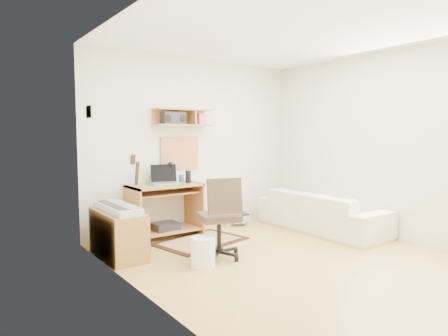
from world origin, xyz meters
TOP-DOWN VIEW (x-y plane):
  - floor at (0.00, 0.00)m, footprint 3.60×4.00m
  - ceiling at (0.00, 0.00)m, footprint 3.60×4.00m
  - back_wall at (0.00, 2.00)m, footprint 3.60×0.01m
  - left_wall at (-1.80, 0.00)m, footprint 0.01×4.00m
  - right_wall at (1.80, 0.00)m, footprint 0.01×4.00m
  - wall_shelf at (-0.30, 1.88)m, footprint 0.90×0.25m
  - cork_board at (-0.30, 1.98)m, footprint 0.64×0.03m
  - wall_photo at (-1.79, 1.50)m, footprint 0.02×0.20m
  - desk at (-0.69, 1.73)m, footprint 1.00×0.55m
  - laptop at (-0.69, 1.71)m, footprint 0.45×0.45m
  - speaker at (-0.34, 1.68)m, footprint 0.08×0.08m
  - desk_lamp at (-0.50, 1.87)m, footprint 0.10×0.10m
  - pencil_cup at (-0.36, 1.83)m, footprint 0.08×0.08m
  - boombox at (-0.47, 1.87)m, footprint 0.35×0.16m
  - rug at (-0.44, 1.20)m, footprint 1.31×1.00m
  - task_chair at (-0.63, 0.49)m, footprint 0.63×0.63m
  - cabinet at (-1.58, 1.22)m, footprint 0.40×0.90m
  - music_keyboard at (-1.58, 1.22)m, footprint 0.28×0.90m
  - guitar at (-1.05, 1.86)m, footprint 0.33×0.22m
  - waste_basket at (-0.95, 0.34)m, footprint 0.28×0.28m
  - printer at (0.61, 1.81)m, footprint 0.49×0.42m
  - sofa at (1.38, 0.66)m, footprint 0.59×2.01m

SIDE VIEW (x-z plane):
  - floor at x=0.00m, z-range -0.01..0.00m
  - rug at x=-0.44m, z-range 0.00..0.02m
  - printer at x=0.61m, z-range 0.01..0.16m
  - waste_basket at x=-0.95m, z-range 0.00..0.32m
  - cabinet at x=-1.58m, z-range 0.00..0.55m
  - desk at x=-0.69m, z-range 0.00..0.75m
  - sofa at x=1.38m, z-range 0.00..0.79m
  - task_chair at x=-0.63m, z-range 0.00..0.98m
  - guitar at x=-1.05m, z-range 0.00..1.18m
  - music_keyboard at x=-1.58m, z-range 0.55..0.63m
  - pencil_cup at x=-0.36m, z-range 0.75..0.86m
  - speaker at x=-0.34m, z-range 0.75..0.93m
  - laptop at x=-0.69m, z-range 0.75..1.03m
  - desk_lamp at x=-0.50m, z-range 0.75..1.05m
  - cork_board at x=-0.30m, z-range 0.92..1.42m
  - back_wall at x=0.00m, z-range 0.00..2.60m
  - left_wall at x=-1.80m, z-range 0.00..2.60m
  - right_wall at x=1.80m, z-range 0.00..2.60m
  - boombox at x=-0.47m, z-range 1.59..1.77m
  - wall_shelf at x=-0.30m, z-range 1.57..1.83m
  - wall_photo at x=-1.79m, z-range 1.65..1.79m
  - ceiling at x=0.00m, z-range 2.60..2.61m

